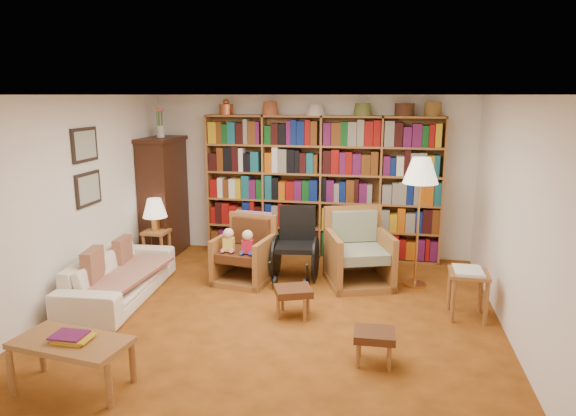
% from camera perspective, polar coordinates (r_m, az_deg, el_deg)
% --- Properties ---
extents(floor, '(5.00, 5.00, 0.00)m').
position_cam_1_polar(floor, '(6.09, -1.16, -11.79)').
color(floor, '#974D17').
rests_on(floor, ground).
extents(ceiling, '(5.00, 5.00, 0.00)m').
position_cam_1_polar(ceiling, '(5.55, -1.27, 12.46)').
color(ceiling, white).
rests_on(ceiling, wall_back).
extents(wall_back, '(5.00, 0.00, 5.00)m').
position_cam_1_polar(wall_back, '(8.11, 2.47, 3.58)').
color(wall_back, white).
rests_on(wall_back, floor).
extents(wall_front, '(5.00, 0.00, 5.00)m').
position_cam_1_polar(wall_front, '(3.39, -10.16, -9.39)').
color(wall_front, white).
rests_on(wall_front, floor).
extents(wall_left, '(0.00, 5.00, 5.00)m').
position_cam_1_polar(wall_left, '(6.66, -22.74, 0.67)').
color(wall_left, white).
rests_on(wall_left, floor).
extents(wall_right, '(0.00, 5.00, 5.00)m').
position_cam_1_polar(wall_right, '(5.73, 24.07, -1.24)').
color(wall_right, white).
rests_on(wall_right, floor).
extents(bookshelf, '(3.60, 0.30, 2.42)m').
position_cam_1_polar(bookshelf, '(7.93, 3.72, 2.78)').
color(bookshelf, olive).
rests_on(bookshelf, floor).
extents(curio_cabinet, '(0.50, 0.95, 2.40)m').
position_cam_1_polar(curio_cabinet, '(8.32, -13.63, 1.40)').
color(curio_cabinet, '#3A1C10').
rests_on(curio_cabinet, floor).
extents(framed_pictures, '(0.03, 0.52, 0.97)m').
position_cam_1_polar(framed_pictures, '(6.84, -21.48, 4.25)').
color(framed_pictures, black).
rests_on(framed_pictures, wall_left).
extents(sofa, '(2.02, 0.92, 0.58)m').
position_cam_1_polar(sofa, '(6.80, -18.22, -7.19)').
color(sofa, white).
rests_on(sofa, floor).
extents(sofa_throw, '(0.79, 1.40, 0.04)m').
position_cam_1_polar(sofa_throw, '(6.77, -17.85, -7.13)').
color(sofa_throw, beige).
rests_on(sofa_throw, sofa).
extents(cushion_left, '(0.14, 0.37, 0.36)m').
position_cam_1_polar(cushion_left, '(7.10, -17.87, -4.95)').
color(cushion_left, maroon).
rests_on(cushion_left, sofa).
extents(cushion_right, '(0.20, 0.43, 0.41)m').
position_cam_1_polar(cushion_right, '(6.52, -20.80, -6.69)').
color(cushion_right, maroon).
rests_on(cushion_right, sofa).
extents(side_table_lamp, '(0.35, 0.35, 0.53)m').
position_cam_1_polar(side_table_lamp, '(7.91, -14.40, -3.50)').
color(side_table_lamp, olive).
rests_on(side_table_lamp, floor).
extents(table_lamp, '(0.36, 0.36, 0.49)m').
position_cam_1_polar(table_lamp, '(7.79, -14.59, -0.11)').
color(table_lamp, gold).
rests_on(table_lamp, side_table_lamp).
extents(armchair_leather, '(0.82, 0.85, 0.90)m').
position_cam_1_polar(armchair_leather, '(7.10, -4.71, -5.04)').
color(armchair_leather, olive).
rests_on(armchair_leather, floor).
extents(armchair_sage, '(1.07, 1.07, 1.00)m').
position_cam_1_polar(armchair_sage, '(7.04, 7.94, -5.17)').
color(armchair_sage, olive).
rests_on(armchair_sage, floor).
extents(wheelchair, '(0.58, 0.81, 1.02)m').
position_cam_1_polar(wheelchair, '(7.03, 0.84, -4.39)').
color(wheelchair, black).
rests_on(wheelchair, floor).
extents(floor_lamp, '(0.46, 0.46, 1.72)m').
position_cam_1_polar(floor_lamp, '(6.80, 14.52, 3.47)').
color(floor_lamp, gold).
rests_on(floor_lamp, floor).
extents(side_table_papers, '(0.44, 0.44, 0.58)m').
position_cam_1_polar(side_table_papers, '(6.21, 19.41, -7.58)').
color(side_table_papers, olive).
rests_on(side_table_papers, floor).
extents(footstool_a, '(0.50, 0.47, 0.35)m').
position_cam_1_polar(footstool_a, '(5.95, 0.59, -9.42)').
color(footstool_a, '#542B16').
rests_on(footstool_a, floor).
extents(footstool_b, '(0.39, 0.34, 0.33)m').
position_cam_1_polar(footstool_b, '(5.05, 9.58, -13.95)').
color(footstool_b, '#542B16').
rests_on(footstool_b, floor).
extents(coffee_table, '(1.05, 0.63, 0.51)m').
position_cam_1_polar(coffee_table, '(4.91, -22.93, -13.99)').
color(coffee_table, olive).
rests_on(coffee_table, floor).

